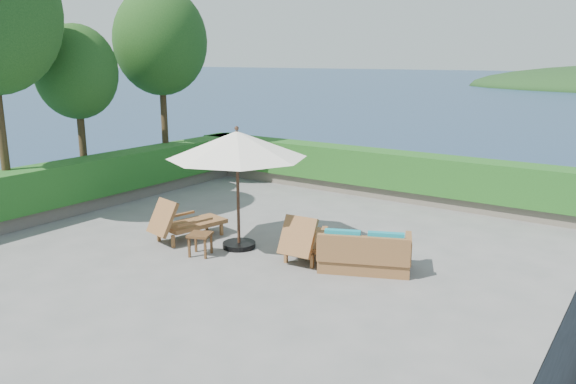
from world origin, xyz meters
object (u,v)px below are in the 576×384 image
Objects in this scene: wicker_loveseat at (364,254)px; lounge_left at (184,222)px; patio_umbrella at (237,146)px; lounge_right at (310,239)px; side_table at (200,237)px.

lounge_left is at bearing 165.17° from wicker_loveseat.
patio_umbrella reaches higher than lounge_right.
patio_umbrella is 1.68× the size of lounge_left.
patio_umbrella is 2.42m from lounge_right.
lounge_left is (-1.33, -0.27, -1.78)m from patio_umbrella.
patio_umbrella is at bearing -173.58° from lounge_right.
wicker_loveseat is at bearing -3.20° from lounge_right.
side_table is at bearing -112.25° from patio_umbrella.
patio_umbrella is at bearing 24.10° from lounge_left.
side_table is 0.29× the size of wicker_loveseat.
lounge_right is (2.93, 0.58, -0.00)m from lounge_left.
patio_umbrella reaches higher than wicker_loveseat.
lounge_left is 3.19× the size of side_table.
lounge_right is at bearing 10.90° from patio_umbrella.
side_table is at bearing -16.55° from lounge_left.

